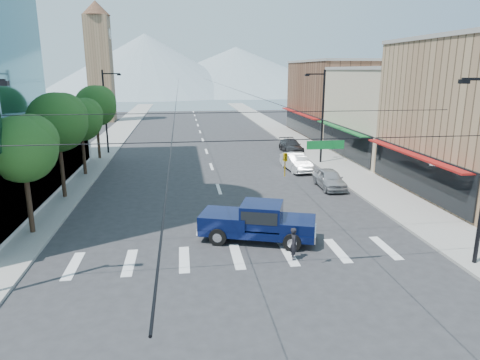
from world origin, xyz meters
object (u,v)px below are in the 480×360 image
(pedestrian, at_px, (294,244))
(parked_car_far, at_px, (291,146))
(parked_car_near, at_px, (330,179))
(parked_car_mid, at_px, (296,162))
(pickup_truck, at_px, (257,221))

(pedestrian, bearing_deg, parked_car_far, -8.90)
(parked_car_near, distance_m, parked_car_mid, 6.34)
(parked_car_near, bearing_deg, parked_car_far, 87.95)
(pickup_truck, relative_size, parked_car_near, 1.51)
(pickup_truck, bearing_deg, parked_car_near, 71.01)
(parked_car_near, height_order, parked_car_mid, parked_car_mid)
(pickup_truck, height_order, parked_car_far, pickup_truck)
(pickup_truck, bearing_deg, parked_car_far, 90.17)
(pedestrian, height_order, parked_car_near, pedestrian)
(pedestrian, distance_m, parked_car_far, 28.23)
(pickup_truck, bearing_deg, pedestrian, -43.90)
(parked_car_near, height_order, parked_car_far, parked_car_near)
(parked_car_near, xyz_separation_m, parked_car_mid, (-1.00, 6.26, 0.05))
(parked_car_near, relative_size, parked_car_mid, 0.91)
(parked_car_mid, bearing_deg, pedestrian, -110.28)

